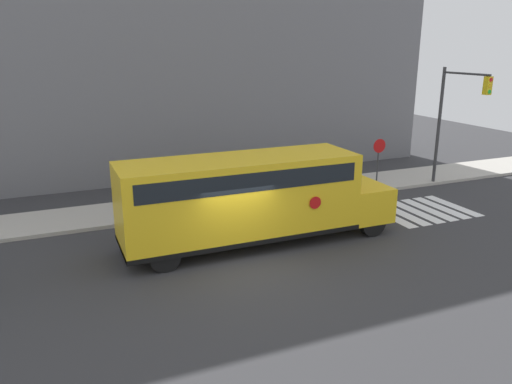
% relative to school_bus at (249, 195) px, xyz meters
% --- Properties ---
extents(ground_plane, '(60.00, 60.00, 0.00)m').
position_rel_school_bus_xyz_m(ground_plane, '(-0.89, -1.45, -1.84)').
color(ground_plane, '#333335').
extents(sidewalk_strip, '(44.00, 3.00, 0.15)m').
position_rel_school_bus_xyz_m(sidewalk_strip, '(-0.89, 5.05, -1.76)').
color(sidewalk_strip, '#B2ADA3').
rests_on(sidewalk_strip, ground).
extents(building_backdrop, '(32.00, 4.00, 12.90)m').
position_rel_school_bus_xyz_m(building_backdrop, '(-0.89, 11.55, 4.61)').
color(building_backdrop, slate).
rests_on(building_backdrop, ground).
extents(crosswalk_stripes, '(4.00, 3.20, 0.01)m').
position_rel_school_bus_xyz_m(crosswalk_stripes, '(8.36, 0.55, -1.83)').
color(crosswalk_stripes, white).
rests_on(crosswalk_stripes, ground).
extents(school_bus, '(10.03, 2.57, 3.21)m').
position_rel_school_bus_xyz_m(school_bus, '(0.00, 0.00, 0.00)').
color(school_bus, yellow).
rests_on(school_bus, ground).
extents(stop_sign, '(0.69, 0.10, 2.56)m').
position_rel_school_bus_xyz_m(stop_sign, '(8.53, 4.10, -0.15)').
color(stop_sign, '#38383A').
rests_on(stop_sign, ground).
extents(traffic_light, '(0.28, 2.96, 5.91)m').
position_rel_school_bus_xyz_m(traffic_light, '(11.86, 2.92, 2.03)').
color(traffic_light, '#38383A').
rests_on(traffic_light, ground).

